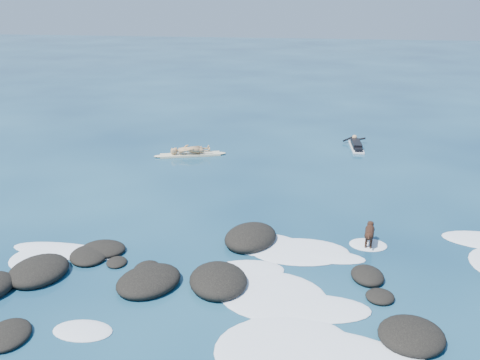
# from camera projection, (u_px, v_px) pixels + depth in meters

# --- Properties ---
(ground) EXTENTS (160.00, 160.00, 0.00)m
(ground) POSITION_uv_depth(u_px,v_px,m) (273.00, 261.00, 14.72)
(ground) COLOR #0A2642
(ground) RESTS_ON ground
(reef_rocks) EXTENTS (15.45, 7.32, 0.63)m
(reef_rocks) POSITION_uv_depth(u_px,v_px,m) (259.00, 282.00, 13.37)
(reef_rocks) COLOR black
(reef_rocks) RESTS_ON ground
(breaking_foam) EXTENTS (15.40, 8.57, 0.12)m
(breaking_foam) POSITION_uv_depth(u_px,v_px,m) (314.00, 288.00, 13.33)
(breaking_foam) COLOR white
(breaking_foam) RESTS_ON ground
(standing_surfer_rig) EXTENTS (3.19, 1.45, 1.87)m
(standing_surfer_rig) POSITION_uv_depth(u_px,v_px,m) (190.00, 140.00, 24.10)
(standing_surfer_rig) COLOR beige
(standing_surfer_rig) RESTS_ON ground
(paddling_surfer_rig) EXTENTS (1.12, 2.52, 0.44)m
(paddling_surfer_rig) POSITION_uv_depth(u_px,v_px,m) (356.00, 145.00, 25.55)
(paddling_surfer_rig) COLOR white
(paddling_surfer_rig) RESTS_ON ground
(dog) EXTENTS (0.33, 1.06, 0.67)m
(dog) POSITION_uv_depth(u_px,v_px,m) (370.00, 232.00, 15.46)
(dog) COLOR black
(dog) RESTS_ON ground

